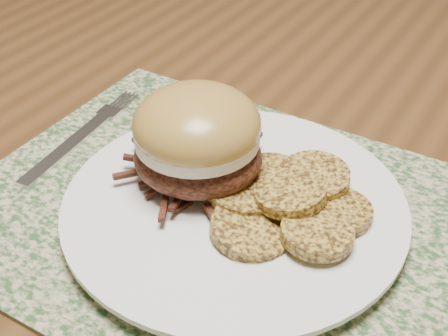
# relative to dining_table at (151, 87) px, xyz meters

# --- Properties ---
(dining_table) EXTENTS (1.50, 0.90, 0.75)m
(dining_table) POSITION_rel_dining_table_xyz_m (0.00, 0.00, 0.00)
(dining_table) COLOR brown
(dining_table) RESTS_ON ground
(placemat) EXTENTS (0.45, 0.33, 0.00)m
(placemat) POSITION_rel_dining_table_xyz_m (0.28, -0.26, 0.08)
(placemat) COLOR #2D4F28
(placemat) RESTS_ON dining_table
(dinner_plate) EXTENTS (0.26, 0.26, 0.02)m
(dinner_plate) POSITION_rel_dining_table_xyz_m (0.28, -0.25, 0.09)
(dinner_plate) COLOR white
(dinner_plate) RESTS_ON placemat
(pork_sandwich) EXTENTS (0.12, 0.11, 0.08)m
(pork_sandwich) POSITION_rel_dining_table_xyz_m (0.23, -0.24, 0.14)
(pork_sandwich) COLOR black
(pork_sandwich) RESTS_ON dinner_plate
(roasted_potatoes) EXTENTS (0.15, 0.15, 0.03)m
(roasted_potatoes) POSITION_rel_dining_table_xyz_m (0.32, -0.24, 0.11)
(roasted_potatoes) COLOR gold
(roasted_potatoes) RESTS_ON dinner_plate
(fork) EXTENTS (0.03, 0.18, 0.00)m
(fork) POSITION_rel_dining_table_xyz_m (0.09, -0.23, 0.09)
(fork) COLOR silver
(fork) RESTS_ON placemat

